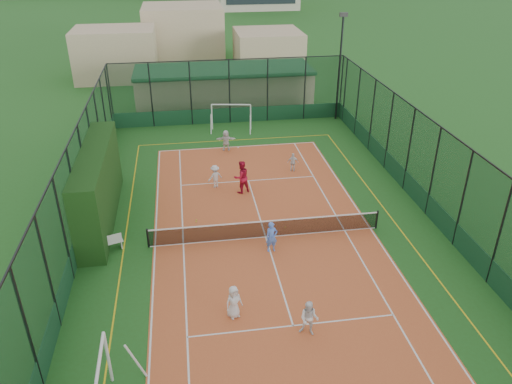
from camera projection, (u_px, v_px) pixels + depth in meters
ground at (266, 237)px, 25.07m from camera, size 300.00×300.00×0.00m
court_slab at (266, 237)px, 25.07m from camera, size 11.17×23.97×0.01m
tennis_net at (266, 228)px, 24.82m from camera, size 11.67×0.12×1.06m
perimeter_fence at (266, 193)px, 23.90m from camera, size 18.12×34.12×5.00m
floodlight_ne at (339, 68)px, 38.78m from camera, size 0.60×0.26×8.25m
clubhouse at (224, 86)px, 43.55m from camera, size 15.20×7.20×3.15m
hedge_left at (98, 186)px, 25.84m from camera, size 1.32×8.83×3.86m
white_bench at (105, 243)px, 23.76m from camera, size 1.74×0.96×0.94m
futsal_goal_far at (231, 117)px, 38.09m from camera, size 3.17×1.40×1.98m
child_near_left at (234, 302)px, 19.62m from camera, size 0.83×0.71×1.45m
child_near_mid at (272, 237)px, 23.66m from camera, size 0.60×0.43×1.55m
child_near_right at (309, 319)px, 18.75m from camera, size 0.90×0.83×1.50m
child_far_left at (215, 176)px, 29.59m from camera, size 1.05×0.86×1.42m
child_far_right at (293, 162)px, 31.63m from camera, size 0.75×0.42×1.21m
child_far_back at (226, 140)px, 34.58m from camera, size 1.39×0.55×1.46m
coach at (241, 177)px, 28.90m from camera, size 1.17×1.05×1.97m
tennis_balls at (241, 224)px, 26.15m from camera, size 6.42×1.50×0.07m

